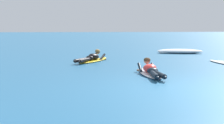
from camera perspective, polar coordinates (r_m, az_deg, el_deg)
name	(u,v)px	position (r m, az deg, el deg)	size (l,w,h in m)	color
ground_plane	(125,53)	(17.48, 2.45, 1.63)	(120.00, 120.00, 0.00)	#235B84
surfer_near	(151,71)	(9.71, 7.05, -1.57)	(0.55, 2.53, 0.55)	silver
surfer_far	(92,58)	(13.34, -3.64, 0.66)	(1.68, 2.46, 0.55)	yellow
drifting_surfboard	(223,62)	(13.46, 19.61, -0.08)	(0.67, 2.06, 0.16)	white
whitewater_mid_left	(180,51)	(17.67, 12.26, 1.92)	(2.61, 1.44, 0.25)	white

